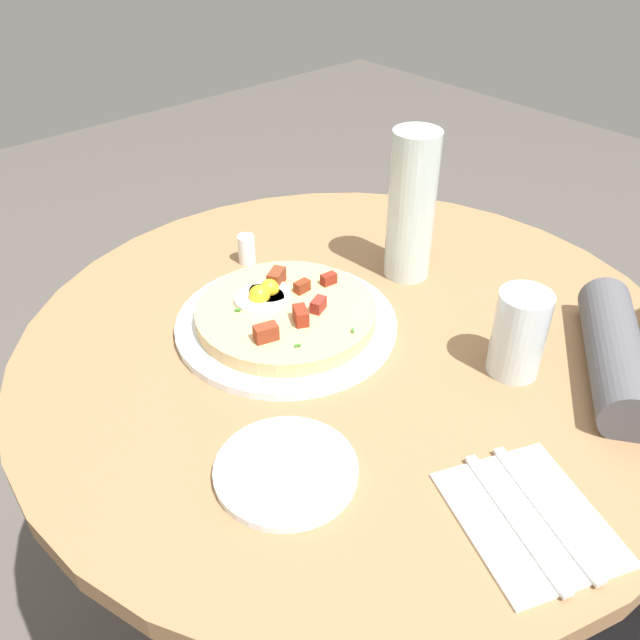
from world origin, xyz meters
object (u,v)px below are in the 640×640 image
Objects in this scene: breakfast_pizza at (285,312)px; knife at (514,520)px; water_glass at (519,334)px; salt_shaker at (247,249)px; bread_plate at (286,470)px; fork at (545,510)px; water_bottle at (411,206)px; pizza_plate at (286,323)px; dining_table at (351,424)px.

breakfast_pizza is 0.42m from knife.
breakfast_pizza is at bearing 120.63° from water_glass.
breakfast_pizza is at bearing -110.41° from salt_shaker.
bread_plate is at bearing -121.44° from salt_shaker.
bread_plate is at bearing 169.88° from water_glass.
fork is (-0.01, -0.43, -0.02)m from breakfast_pizza.
water_bottle reaches higher than knife.
fork is 0.24m from water_glass.
knife is 1.52× the size of water_glass.
fork and knife have the same top height.
fork is (0.16, -0.22, 0.00)m from bread_plate.
water_glass reaches higher than knife.
breakfast_pizza reaches higher than knife.
fork is 1.00× the size of knife.
knife is at bearing -144.24° from water_glass.
pizza_plate is 0.42m from knife.
bread_plate is at bearing -150.50° from dining_table.
breakfast_pizza is at bearing 21.05° from fork.
fork is at bearing -91.28° from pizza_plate.
breakfast_pizza is 1.41× the size of fork.
bread_plate is 0.27m from fork.
breakfast_pizza is 5.33× the size of salt_shaker.
dining_table is 4.00× the size of water_bottle.
water_bottle is at bearing -49.23° from salt_shaker.
fork is (-0.07, -0.35, 0.18)m from dining_table.
breakfast_pizza is (-0.06, 0.08, 0.20)m from dining_table.
dining_table is 0.39m from knife.
dining_table is 0.32m from water_glass.
water_glass is (0.33, -0.06, 0.05)m from bread_plate.
pizza_plate is 1.97× the size of bread_plate.
water_bottle is (0.24, -0.02, 0.09)m from breakfast_pizza.
knife is 3.78× the size of salt_shaker.
knife is 0.77× the size of water_bottle.
water_bottle is at bearing 20.23° from dining_table.
water_glass is (0.16, -0.27, 0.03)m from breakfast_pizza.
water_glass is at bearing -78.27° from salt_shaker.
salt_shaker is at bearing 69.59° from breakfast_pizza.
dining_table is at bearing 11.55° from fork.
water_bottle is at bearing 25.61° from bread_plate.
fork is at bearing -91.23° from breakfast_pizza.
breakfast_pizza is at bearing 124.76° from dining_table.
water_glass is at bearing -59.20° from pizza_plate.
fork is at bearing -100.73° from dining_table.
fork is 0.77× the size of water_bottle.
pizza_plate is at bearing 125.39° from dining_table.
pizza_plate is 1.75× the size of fork.
knife is 0.50m from water_bottle.
pizza_plate is 0.32m from water_glass.
dining_table is at bearing 5.79° from knife.
salt_shaker is (-0.09, 0.45, -0.04)m from water_glass.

